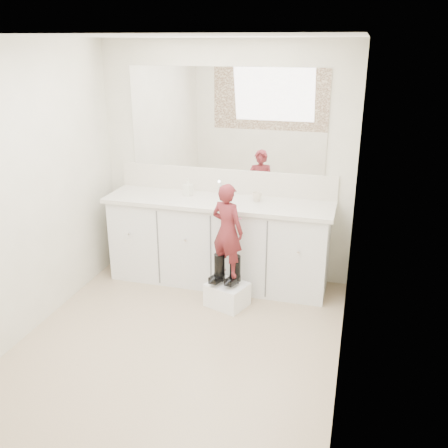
% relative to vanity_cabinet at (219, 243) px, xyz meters
% --- Properties ---
extents(floor, '(3.00, 3.00, 0.00)m').
position_rel_vanity_cabinet_xyz_m(floor, '(0.00, -1.23, -0.42)').
color(floor, '#968262').
rests_on(floor, ground).
extents(ceiling, '(3.00, 3.00, 0.00)m').
position_rel_vanity_cabinet_xyz_m(ceiling, '(0.00, -1.23, 1.97)').
color(ceiling, white).
rests_on(ceiling, wall_back).
extents(wall_back, '(2.60, 0.00, 2.60)m').
position_rel_vanity_cabinet_xyz_m(wall_back, '(0.00, 0.27, 0.77)').
color(wall_back, beige).
rests_on(wall_back, floor).
extents(wall_front, '(2.60, 0.00, 2.60)m').
position_rel_vanity_cabinet_xyz_m(wall_front, '(0.00, -2.73, 0.77)').
color(wall_front, beige).
rests_on(wall_front, floor).
extents(wall_left, '(0.00, 3.00, 3.00)m').
position_rel_vanity_cabinet_xyz_m(wall_left, '(-1.30, -1.23, 0.78)').
color(wall_left, beige).
rests_on(wall_left, floor).
extents(wall_right, '(0.00, 3.00, 3.00)m').
position_rel_vanity_cabinet_xyz_m(wall_right, '(1.30, -1.23, 0.78)').
color(wall_right, beige).
rests_on(wall_right, floor).
extents(vanity_cabinet, '(2.20, 0.55, 0.85)m').
position_rel_vanity_cabinet_xyz_m(vanity_cabinet, '(0.00, 0.00, 0.00)').
color(vanity_cabinet, silver).
rests_on(vanity_cabinet, floor).
extents(countertop, '(2.28, 0.58, 0.04)m').
position_rel_vanity_cabinet_xyz_m(countertop, '(0.00, -0.01, 0.45)').
color(countertop, beige).
rests_on(countertop, vanity_cabinet).
extents(backsplash, '(2.28, 0.03, 0.25)m').
position_rel_vanity_cabinet_xyz_m(backsplash, '(0.00, 0.26, 0.59)').
color(backsplash, beige).
rests_on(backsplash, countertop).
extents(mirror, '(2.00, 0.02, 1.00)m').
position_rel_vanity_cabinet_xyz_m(mirror, '(0.00, 0.26, 1.22)').
color(mirror, white).
rests_on(mirror, wall_back).
extents(dot_panel, '(2.00, 0.01, 1.20)m').
position_rel_vanity_cabinet_xyz_m(dot_panel, '(0.00, -2.71, 1.22)').
color(dot_panel, '#472819').
rests_on(dot_panel, wall_front).
extents(faucet, '(0.08, 0.08, 0.10)m').
position_rel_vanity_cabinet_xyz_m(faucet, '(0.00, 0.15, 0.52)').
color(faucet, silver).
rests_on(faucet, countertop).
extents(cup, '(0.11, 0.11, 0.09)m').
position_rel_vanity_cabinet_xyz_m(cup, '(0.38, 0.05, 0.51)').
color(cup, beige).
rests_on(cup, countertop).
extents(soap_bottle, '(0.10, 0.10, 0.18)m').
position_rel_vanity_cabinet_xyz_m(soap_bottle, '(-0.34, 0.06, 0.55)').
color(soap_bottle, silver).
rests_on(soap_bottle, countertop).
extents(step_stool, '(0.43, 0.40, 0.23)m').
position_rel_vanity_cabinet_xyz_m(step_stool, '(0.22, -0.48, -0.31)').
color(step_stool, white).
rests_on(step_stool, floor).
extents(boot_left, '(0.17, 0.22, 0.29)m').
position_rel_vanity_cabinet_xyz_m(boot_left, '(0.15, -0.48, -0.05)').
color(boot_left, black).
rests_on(boot_left, step_stool).
extents(boot_right, '(0.17, 0.22, 0.29)m').
position_rel_vanity_cabinet_xyz_m(boot_right, '(0.30, -0.48, -0.05)').
color(boot_right, black).
rests_on(boot_right, step_stool).
extents(toddler, '(0.37, 0.31, 0.88)m').
position_rel_vanity_cabinet_xyz_m(toddler, '(0.22, -0.48, 0.34)').
color(toddler, maroon).
rests_on(toddler, step_stool).
extents(toothbrush, '(0.13, 0.06, 0.06)m').
position_rel_vanity_cabinet_xyz_m(toothbrush, '(0.29, -0.48, 0.45)').
color(toothbrush, '#E55991').
rests_on(toothbrush, toddler).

